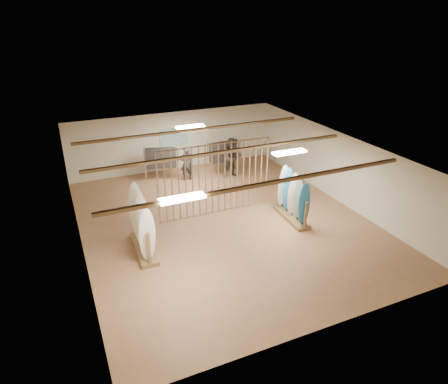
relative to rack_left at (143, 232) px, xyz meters
name	(u,v)px	position (x,y,z in m)	size (l,w,h in m)	color
floor	(224,221)	(3.18, 0.75, -0.68)	(12.00, 12.00, 0.00)	#A87651
ceiling	(224,150)	(3.18, 0.75, 2.12)	(12.00, 12.00, 0.00)	gray
wall_back	(174,141)	(3.18, 6.75, 0.72)	(12.00, 12.00, 0.00)	silver
wall_front	(328,283)	(3.18, -5.25, 0.72)	(12.00, 12.00, 0.00)	silver
wall_left	(77,213)	(-1.82, 0.75, 0.72)	(12.00, 12.00, 0.00)	silver
wall_right	(337,167)	(8.18, 0.75, 0.72)	(12.00, 12.00, 0.00)	silver
ceiling_slats	(224,152)	(3.18, 0.75, 2.04)	(9.50, 6.12, 0.10)	olive
light_panels	(224,151)	(3.18, 0.75, 2.06)	(1.20, 0.35, 0.06)	white
bamboo_partition	(215,179)	(3.18, 1.55, 0.72)	(4.45, 0.05, 2.78)	#A3764F
poster	(174,137)	(3.18, 6.73, 0.92)	(1.40, 0.03, 0.90)	#378BC1
rack_left	(143,232)	(0.00, 0.00, 0.00)	(0.63, 2.12, 2.00)	olive
rack_right	(293,204)	(5.58, -0.09, -0.04)	(0.64, 2.00, 1.87)	olive
clothing_rack_a	(161,158)	(2.21, 5.65, 0.35)	(1.42, 0.76, 1.58)	silver
clothing_rack_b	(224,152)	(5.16, 5.20, 0.38)	(1.53, 0.46, 1.64)	silver
shopper_a	(186,161)	(3.23, 5.10, 0.21)	(0.65, 0.44, 1.79)	#2B2C34
shopper_b	(233,155)	(5.31, 4.58, 0.38)	(1.03, 0.80, 2.13)	#2F2D25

